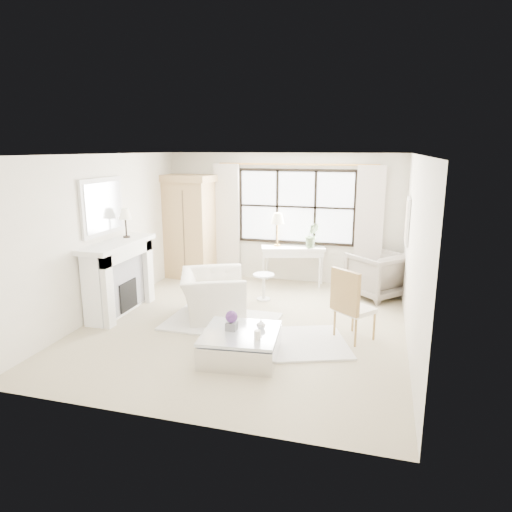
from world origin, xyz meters
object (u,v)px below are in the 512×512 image
object	(u,v)px
armoire	(189,226)
console_table	(293,265)
coffee_table	(241,345)
club_armchair	(213,295)

from	to	relation	value
armoire	console_table	world-z (taller)	armoire
coffee_table	club_armchair	bearing A→B (deg)	117.93
console_table	club_armchair	xyz separation A→B (m)	(-0.92, -2.25, -0.02)
console_table	coffee_table	size ratio (longest dim) A/B	1.25
club_armchair	coffee_table	distance (m)	1.66
armoire	coffee_table	size ratio (longest dim) A/B	2.04
armoire	club_armchair	bearing A→B (deg)	-50.05
armoire	club_armchair	world-z (taller)	armoire
console_table	club_armchair	world-z (taller)	console_table
armoire	console_table	xyz separation A→B (m)	(2.27, 0.09, -0.74)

